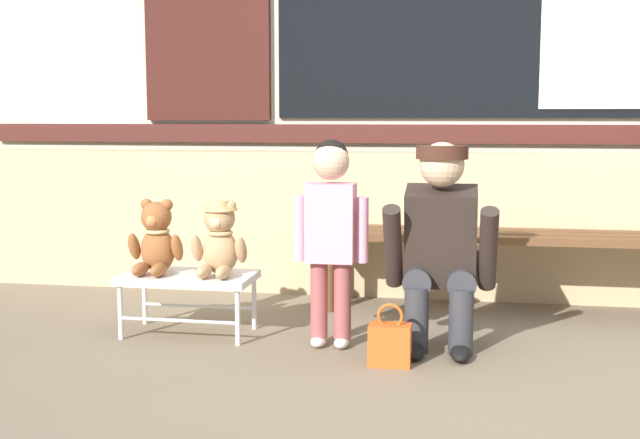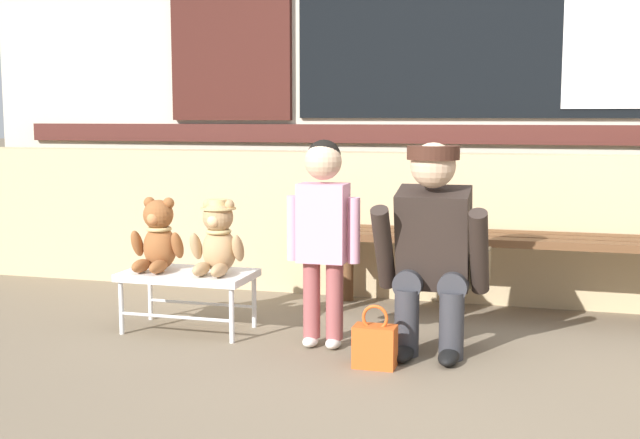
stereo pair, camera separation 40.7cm
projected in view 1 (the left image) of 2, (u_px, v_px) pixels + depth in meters
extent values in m
plane|color=#756651|center=(460.00, 368.00, 3.46)|extent=(60.00, 60.00, 0.00)
cube|color=tan|center=(464.00, 225.00, 4.80)|extent=(6.83, 0.25, 0.85)
cube|color=#471E19|center=(466.00, 134.00, 5.13)|extent=(6.42, 0.04, 0.12)
cube|color=black|center=(469.00, 4.00, 5.03)|extent=(2.40, 0.03, 1.40)
cube|color=white|center=(608.00, 0.00, 4.88)|extent=(0.76, 0.02, 1.29)
cube|color=#3D1914|center=(207.00, 10.00, 5.32)|extent=(0.84, 0.05, 1.43)
cube|color=brown|center=(512.00, 240.00, 4.26)|extent=(2.10, 0.11, 0.04)
cube|color=brown|center=(510.00, 236.00, 4.40)|extent=(2.10, 0.11, 0.04)
cube|color=brown|center=(509.00, 232.00, 4.54)|extent=(2.10, 0.11, 0.04)
cylinder|color=brown|center=(329.00, 275.00, 4.46)|extent=(0.07, 0.07, 0.40)
cylinder|color=brown|center=(337.00, 266.00, 4.74)|extent=(0.07, 0.07, 0.40)
cube|color=silver|center=(188.00, 278.00, 3.97)|extent=(0.64, 0.36, 0.04)
cylinder|color=silver|center=(120.00, 312.00, 3.90)|extent=(0.02, 0.02, 0.26)
cylinder|color=silver|center=(145.00, 299.00, 4.19)|extent=(0.02, 0.02, 0.26)
cylinder|color=silver|center=(238.00, 318.00, 3.80)|extent=(0.02, 0.02, 0.26)
cylinder|color=silver|center=(254.00, 303.00, 4.09)|extent=(0.02, 0.02, 0.26)
cylinder|color=silver|center=(178.00, 321.00, 3.85)|extent=(0.58, 0.02, 0.02)
cylinder|color=silver|center=(199.00, 306.00, 4.14)|extent=(0.58, 0.02, 0.02)
ellipsoid|color=#93562D|center=(158.00, 250.00, 4.01)|extent=(0.17, 0.14, 0.22)
sphere|color=#93562D|center=(156.00, 217.00, 3.97)|extent=(0.15, 0.15, 0.15)
sphere|color=#C87B48|center=(152.00, 221.00, 3.92)|extent=(0.06, 0.06, 0.06)
sphere|color=#93562D|center=(147.00, 204.00, 3.99)|extent=(0.06, 0.06, 0.06)
ellipsoid|color=#93562D|center=(134.00, 246.00, 3.99)|extent=(0.06, 0.11, 0.16)
ellipsoid|color=#93562D|center=(140.00, 269.00, 3.91)|extent=(0.06, 0.15, 0.06)
sphere|color=#93562D|center=(167.00, 205.00, 3.97)|extent=(0.06, 0.06, 0.06)
ellipsoid|color=#93562D|center=(177.00, 248.00, 3.95)|extent=(0.06, 0.11, 0.16)
ellipsoid|color=#93562D|center=(159.00, 270.00, 3.89)|extent=(0.06, 0.15, 0.06)
torus|color=#D6B775|center=(157.00, 231.00, 3.99)|extent=(0.13, 0.13, 0.02)
ellipsoid|color=tan|center=(221.00, 252.00, 3.95)|extent=(0.17, 0.14, 0.22)
sphere|color=tan|center=(219.00, 218.00, 3.92)|extent=(0.15, 0.15, 0.15)
sphere|color=#F4C188|center=(216.00, 222.00, 3.87)|extent=(0.06, 0.06, 0.06)
sphere|color=tan|center=(209.00, 206.00, 3.93)|extent=(0.06, 0.06, 0.06)
ellipsoid|color=tan|center=(197.00, 248.00, 3.94)|extent=(0.06, 0.11, 0.16)
ellipsoid|color=tan|center=(204.00, 271.00, 3.85)|extent=(0.06, 0.15, 0.06)
sphere|color=tan|center=(230.00, 206.00, 3.91)|extent=(0.06, 0.06, 0.06)
ellipsoid|color=tan|center=(241.00, 250.00, 3.90)|extent=(0.06, 0.11, 0.16)
ellipsoid|color=tan|center=(223.00, 272.00, 3.84)|extent=(0.06, 0.15, 0.06)
torus|color=#D6B775|center=(220.00, 233.00, 3.93)|extent=(0.13, 0.13, 0.02)
cylinder|color=#D6B775|center=(220.00, 210.00, 3.92)|extent=(0.17, 0.17, 0.01)
cylinder|color=#D6B775|center=(220.00, 205.00, 3.92)|extent=(0.10, 0.10, 0.04)
cylinder|color=#994C4C|center=(319.00, 299.00, 3.78)|extent=(0.08, 0.08, 0.36)
ellipsoid|color=silver|center=(318.00, 341.00, 3.79)|extent=(0.07, 0.12, 0.05)
cylinder|color=#994C4C|center=(342.00, 300.00, 3.76)|extent=(0.08, 0.08, 0.36)
ellipsoid|color=silver|center=(342.00, 343.00, 3.77)|extent=(0.07, 0.12, 0.05)
cube|color=pink|center=(331.00, 223.00, 3.73)|extent=(0.22, 0.15, 0.36)
cylinder|color=pink|center=(300.00, 228.00, 3.76)|extent=(0.06, 0.06, 0.30)
cylinder|color=pink|center=(362.00, 230.00, 3.71)|extent=(0.06, 0.06, 0.30)
sphere|color=#DBB28E|center=(331.00, 161.00, 3.69)|extent=(0.17, 0.17, 0.17)
sphere|color=black|center=(331.00, 157.00, 3.70)|extent=(0.16, 0.16, 0.16)
cylinder|color=#333338|center=(416.00, 320.00, 3.68)|extent=(0.11, 0.11, 0.30)
cylinder|color=#333338|center=(419.00, 277.00, 3.79)|extent=(0.13, 0.32, 0.13)
ellipsoid|color=black|center=(415.00, 351.00, 3.62)|extent=(0.09, 0.20, 0.06)
cylinder|color=#333338|center=(461.00, 322.00, 3.64)|extent=(0.11, 0.11, 0.30)
cylinder|color=#333338|center=(462.00, 279.00, 3.76)|extent=(0.13, 0.32, 0.13)
ellipsoid|color=black|center=(461.00, 353.00, 3.58)|extent=(0.09, 0.20, 0.06)
cube|color=#2D231E|center=(441.00, 236.00, 3.72)|extent=(0.32, 0.30, 0.47)
cylinder|color=#2D231E|center=(393.00, 247.00, 3.67)|extent=(0.08, 0.28, 0.40)
cylinder|color=#2D231E|center=(488.00, 250.00, 3.59)|extent=(0.08, 0.28, 0.40)
sphere|color=#DBB28E|center=(442.00, 165.00, 3.61)|extent=(0.20, 0.20, 0.20)
cylinder|color=#422319|center=(442.00, 152.00, 3.60)|extent=(0.23, 0.23, 0.06)
cube|color=brown|center=(482.00, 264.00, 3.79)|extent=(0.10, 0.22, 0.16)
cube|color=#DB561E|center=(390.00, 345.00, 3.50)|extent=(0.18, 0.11, 0.18)
torus|color=#DB561E|center=(390.00, 316.00, 3.48)|extent=(0.11, 0.01, 0.11)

